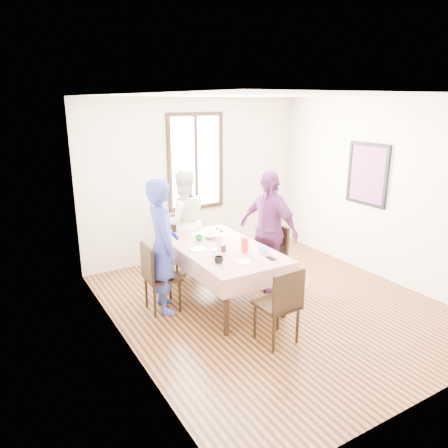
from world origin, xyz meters
The scene contains 30 objects.
ground centered at (0.00, 0.00, 0.00)m, with size 4.50×4.50×0.00m, color black.
back_wall centered at (0.00, 2.25, 1.35)m, with size 4.00×4.00×0.00m, color beige.
right_wall centered at (2.00, 0.00, 1.35)m, with size 4.50×4.50×0.00m, color beige.
window_frame centered at (0.00, 2.23, 1.65)m, with size 1.02×0.06×1.62m, color black.
window_pane centered at (0.00, 2.24, 1.65)m, with size 0.90×0.02×1.50m, color white.
art_poster centered at (1.98, 0.30, 1.55)m, with size 0.04×0.76×0.96m, color red.
dining_table centered at (-0.52, 0.46, 0.38)m, with size 0.96×1.75×0.75m, color black.
tablecloth centered at (-0.52, 0.46, 0.76)m, with size 1.08×1.87×0.01m, color #5F0200.
chair_left centered at (-1.33, 0.62, 0.46)m, with size 0.42×0.42×0.91m, color black.
chair_right centered at (0.28, 0.51, 0.46)m, with size 0.42×0.42×0.91m, color black.
chair_far centered at (-0.52, 1.66, 0.46)m, with size 0.42×0.42×0.91m, color black.
chair_near centered at (-0.52, -0.75, 0.46)m, with size 0.42×0.42×0.91m, color black.
person_left centered at (-1.31, 0.62, 0.87)m, with size 0.63×0.42×1.74m, color #30388F.
person_far centered at (-0.52, 1.64, 0.82)m, with size 0.80×0.62×1.64m, color white.
person_right centered at (0.26, 0.51, 0.86)m, with size 1.01×0.42×1.73m, color #6D2E6B.
mug_black centered at (-0.85, -0.01, 0.81)m, with size 0.11×0.11×0.09m, color black.
mug_flag centered at (-0.26, 0.33, 0.80)m, with size 0.08×0.08×0.08m, color red.
mug_green centered at (-0.66, 0.87, 0.80)m, with size 0.10×0.10×0.08m, color #0C7226.
serving_bowl centered at (-0.44, 0.88, 0.79)m, with size 0.24×0.24×0.06m, color white.
juice_carton centered at (-0.37, 0.14, 0.86)m, with size 0.06×0.06×0.20m, color red.
butter_tub centered at (-0.18, 0.00, 0.79)m, with size 0.11×0.11×0.05m, color white.
jam_jar centered at (-0.59, 0.31, 0.81)m, with size 0.06×0.06×0.09m, color black.
drinking_glass centered at (-0.78, 0.21, 0.81)m, with size 0.07×0.07×0.09m, color silver.
smartphone centered at (-0.22, -0.21, 0.77)m, with size 0.08×0.15×0.01m, color black.
flower_vase centered at (-0.53, 0.53, 0.84)m, with size 0.08×0.08×0.16m, color silver.
plate_left centered at (-0.85, 0.55, 0.77)m, with size 0.20×0.20×0.01m, color white.
plate_far centered at (-0.54, 1.13, 0.77)m, with size 0.20×0.20×0.01m, color white.
plate_near centered at (-0.58, -0.13, 0.77)m, with size 0.20×0.20×0.01m, color white.
butter_lid centered at (-0.18, 0.00, 0.82)m, with size 0.12×0.12×0.01m, color blue.
flower_bunch centered at (-0.53, 0.53, 0.97)m, with size 0.09×0.09×0.10m, color yellow, non-canonical shape.
Camera 1 is at (-3.22, -4.14, 2.65)m, focal length 34.06 mm.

